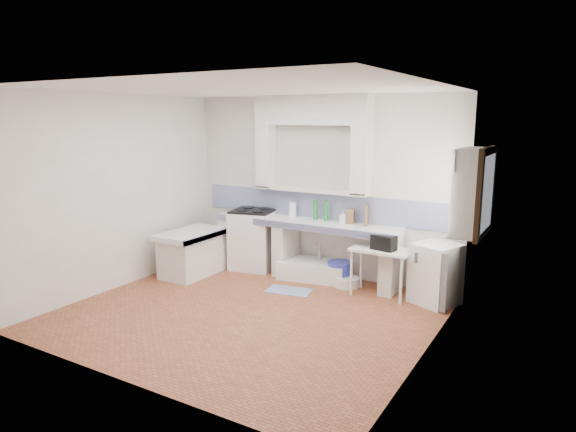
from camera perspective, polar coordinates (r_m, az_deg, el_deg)
The scene contains 36 objects.
floor at distance 6.61m, azimuth -4.46°, elevation -10.86°, with size 4.50×4.50×0.00m, color #9D5436.
ceiling at distance 6.14m, azimuth -4.87°, elevation 14.15°, with size 4.50×4.50×0.00m, color white.
wall_back at distance 7.93m, azimuth 3.66°, elevation 3.33°, with size 4.50×4.50×0.00m, color white.
wall_front at distance 4.76m, azimuth -18.58°, elevation -2.45°, with size 4.50×4.50×0.00m, color white.
wall_left at distance 7.73m, azimuth -18.48°, elevation 2.58°, with size 4.50×4.50×0.00m, color white.
wall_right at distance 5.29m, azimuth 15.76°, elevation -0.98°, with size 4.50×4.50×0.00m, color white.
alcove_mass at distance 7.79m, azimuth 2.68°, elevation 11.87°, with size 1.90×0.25×0.45m, color white.
window_frame at distance 6.38m, azimuth 20.15°, elevation 2.59°, with size 0.35×0.86×1.06m, color #332110.
lace_valance at distance 6.36m, azimuth 19.09°, elevation 6.09°, with size 0.01×0.84×0.24m, color white.
counter_slab at distance 7.80m, azimuth 1.96°, elevation -0.80°, with size 3.00×0.60×0.08m, color white.
counter_lip at distance 7.56m, azimuth 0.95°, elevation -1.18°, with size 3.00×0.04×0.10m, color navy.
counter_pier_left at distance 8.64m, azimuth -6.26°, elevation -2.75°, with size 0.20×0.55×0.82m, color white.
counter_pier_mid at distance 8.07m, azimuth -0.25°, elevation -3.67°, with size 0.20×0.55×0.82m, color white.
counter_pier_right at distance 7.37m, azimuth 11.60°, elevation -5.35°, with size 0.20×0.55×0.82m, color white.
peninsula_top at distance 8.10m, azimuth -10.80°, elevation -2.00°, with size 0.70×1.10×0.08m, color white.
peninsula_base at distance 8.19m, azimuth -10.72°, elevation -4.39°, with size 0.60×1.00×0.62m, color white.
peninsula_lip at distance 7.89m, azimuth -8.99°, elevation -2.29°, with size 0.04×1.10×0.10m, color navy.
backsplash at distance 7.96m, azimuth 3.59°, elevation 1.18°, with size 4.27×0.03×0.40m, color navy.
stove at distance 8.37m, azimuth -3.91°, elevation -2.70°, with size 0.67×0.65×0.95m, color white.
sink at distance 7.90m, azimuth 2.88°, elevation -6.17°, with size 1.04×0.56×0.25m, color white.
side_table at distance 7.19m, azimuth 10.36°, elevation -6.29°, with size 0.82×0.45×0.04m, color white.
fridge at distance 7.08m, azimuth 16.31°, elevation -6.28°, with size 0.53×0.53×0.82m, color white.
bucket_red at distance 7.99m, azimuth 2.39°, elevation -5.92°, with size 0.28×0.28×0.26m, color red.
bucket_orange at distance 7.75m, azimuth 3.69°, elevation -6.54°, with size 0.26×0.26×0.24m, color red.
bucket_blue at distance 7.70m, azimuth 5.80°, elevation -6.36°, with size 0.36×0.36×0.33m, color #333CCA.
basin_white at distance 7.59m, azimuth 6.66°, elevation -7.41°, with size 0.36×0.36×0.14m, color white.
water_bottle_a at distance 8.03m, azimuth 3.52°, elevation -5.72°, with size 0.08×0.08×0.30m, color silver.
water_bottle_b at distance 8.01m, azimuth 3.98°, elevation -5.88°, with size 0.07×0.07×0.27m, color silver.
black_bag at distance 7.03m, azimuth 10.76°, elevation -2.97°, with size 0.33×0.19×0.20m, color black.
green_bottle_a at distance 7.85m, azimuth 3.10°, elevation 0.70°, with size 0.07×0.07×0.31m, color #1F7F2D.
green_bottle_b at distance 7.77m, azimuth 4.32°, elevation 0.55°, with size 0.07×0.07×0.30m, color #1F7F2D.
knife_block at distance 7.61m, azimuth 7.08°, elevation -0.06°, with size 0.11×0.09×0.22m, color brown.
cutting_board at distance 7.51m, azimuth 8.89°, elevation 0.09°, with size 0.02×0.22×0.30m, color brown.
paper_towel at distance 8.05m, azimuth 0.53°, elevation 0.72°, with size 0.12×0.12×0.24m, color white.
soap_bottle at distance 7.62m, azimuth 6.18°, elevation -0.09°, with size 0.09×0.09×0.20m, color white.
rug at distance 7.37m, azimuth 0.11°, elevation -8.43°, with size 0.64×0.37×0.01m, color #404E9B.
Camera 1 is at (3.53, -5.02, 2.47)m, focal length 31.51 mm.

